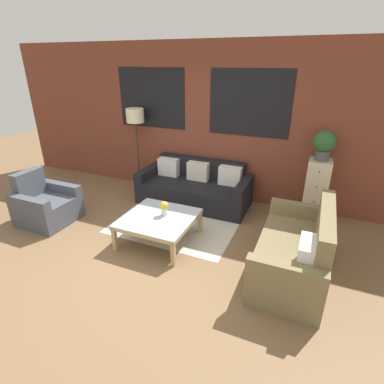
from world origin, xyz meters
name	(u,v)px	position (x,y,z in m)	size (l,w,h in m)	color
ground_plane	(130,257)	(0.00, 0.00, 0.00)	(16.00, 16.00, 0.00)	brown
wall_back_brick	(198,122)	(0.00, 2.44, 1.41)	(8.40, 0.09, 2.80)	brown
rug	(178,221)	(0.17, 1.17, 0.00)	(1.95, 1.63, 0.00)	beige
couch_dark	(195,188)	(0.15, 1.95, 0.29)	(2.02, 0.88, 0.78)	black
settee_vintage	(296,252)	(2.08, 0.54, 0.31)	(0.80, 1.63, 0.92)	olive
armchair_corner	(46,206)	(-1.83, 0.33, 0.28)	(0.80, 0.79, 0.84)	#474C56
coffee_table	(159,220)	(0.17, 0.53, 0.34)	(0.99, 0.99, 0.39)	silver
floor_lamp	(135,120)	(-1.18, 2.15, 1.40)	(0.34, 0.34, 1.63)	#2D2D2D
drawer_cabinet	(316,190)	(2.21, 2.16, 0.51)	(0.35, 0.41, 1.03)	beige
potted_plant	(324,144)	(2.21, 2.16, 1.29)	(0.33, 0.33, 0.46)	#47474C
flower_vase	(164,207)	(0.22, 0.61, 0.52)	(0.13, 0.13, 0.22)	silver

